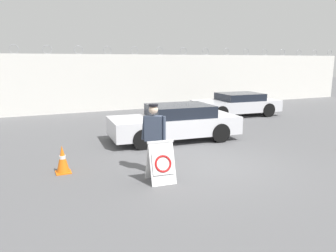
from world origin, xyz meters
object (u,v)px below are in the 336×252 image
barricade_sign (161,162)px  traffic_cone_near (63,159)px  security_guard (154,135)px  parked_car_far_side (237,104)px  parked_car_rear_sedan (175,122)px

barricade_sign → traffic_cone_near: (-2.08, 1.65, -0.14)m
barricade_sign → security_guard: (0.10, 0.72, 0.51)m
barricade_sign → parked_car_far_side: size_ratio=0.22×
parked_car_far_side → traffic_cone_near: bearing=33.9°
barricade_sign → parked_car_rear_sedan: parked_car_rear_sedan is taller
traffic_cone_near → parked_car_rear_sedan: (4.22, 2.07, 0.29)m
security_guard → traffic_cone_near: 2.45m
parked_car_rear_sedan → traffic_cone_near: bearing=30.5°
barricade_sign → parked_car_rear_sedan: (2.14, 3.72, 0.15)m
barricade_sign → security_guard: security_guard is taller
barricade_sign → parked_car_rear_sedan: bearing=64.7°
barricade_sign → security_guard: size_ratio=0.57×
parked_car_rear_sedan → parked_car_far_side: parked_car_rear_sedan is taller
parked_car_far_side → security_guard: bearing=45.2°
security_guard → traffic_cone_near: (-2.18, 0.93, -0.65)m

